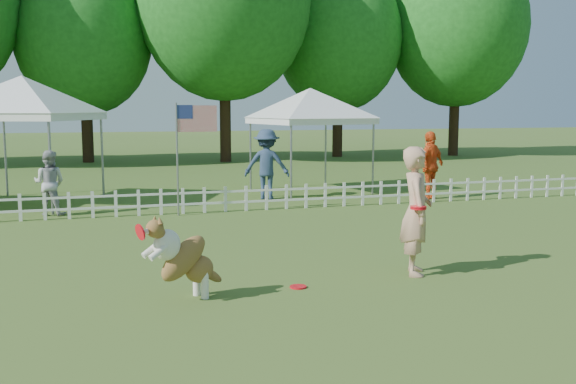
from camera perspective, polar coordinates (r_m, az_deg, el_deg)
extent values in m
plane|color=#2F591C|center=(8.53, 1.94, -9.12)|extent=(120.00, 120.00, 0.00)
imported|color=tan|center=(9.55, 11.33, -1.66)|extent=(0.67, 0.80, 1.89)
cylinder|color=red|center=(8.85, 0.91, -8.42)|extent=(0.24, 0.24, 0.02)
imported|color=#A9A9AF|center=(15.55, -20.45, 0.76)|extent=(0.87, 0.77, 1.48)
imported|color=navy|center=(17.21, -1.90, 2.48)|extent=(1.38, 1.07, 1.87)
imported|color=#DC4A19|center=(17.65, 12.54, 2.35)|extent=(1.15, 0.88, 1.82)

